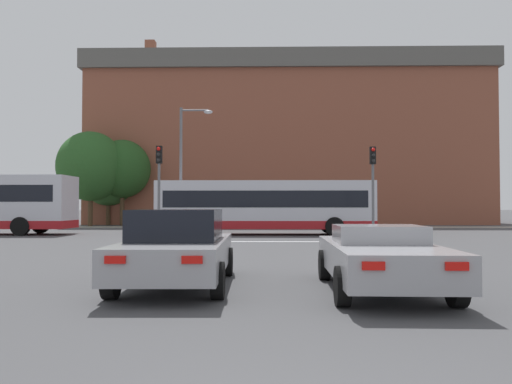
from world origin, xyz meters
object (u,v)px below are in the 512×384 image
street_lamp_junction (186,157)px  pedestrian_walking_east (184,214)px  traffic_light_near_left (159,177)px  car_roadster_right (380,257)px  traffic_light_near_right (373,178)px  car_saloon_left (178,247)px  pedestrian_waiting (309,215)px  bus_crossing_lead (265,206)px

street_lamp_junction → pedestrian_walking_east: (-1.72, 9.74, -3.35)m
traffic_light_near_left → car_roadster_right: bearing=-61.9°
traffic_light_near_right → traffic_light_near_left: bearing=-177.0°
car_saloon_left → pedestrian_walking_east: size_ratio=2.74×
car_roadster_right → pedestrian_waiting: size_ratio=3.00×
car_roadster_right → street_lamp_junction: street_lamp_junction is taller
traffic_light_near_right → traffic_light_near_left: (-9.73, -0.51, 0.00)m
car_saloon_left → pedestrian_waiting: (5.00, 27.93, 0.14)m
traffic_light_near_right → traffic_light_near_left: traffic_light_near_left is taller
traffic_light_near_right → pedestrian_walking_east: 18.70m
car_saloon_left → pedestrian_waiting: bearing=78.8°
traffic_light_near_right → pedestrian_waiting: bearing=96.3°
traffic_light_near_right → pedestrian_walking_east: size_ratio=2.52×
traffic_light_near_left → street_lamp_junction: 5.87m
bus_crossing_lead → traffic_light_near_left: 7.28m
traffic_light_near_right → street_lamp_junction: size_ratio=0.60×
traffic_light_near_left → pedestrian_waiting: size_ratio=2.75×
bus_crossing_lead → traffic_light_near_right: size_ratio=2.76×
car_saloon_left → street_lamp_junction: (-2.75, 18.16, 3.59)m
traffic_light_near_right → street_lamp_junction: bearing=151.3°
car_roadster_right → traffic_light_near_right: size_ratio=1.09×
bus_crossing_lead → street_lamp_junction: (-4.46, 0.33, 2.77)m
car_saloon_left → street_lamp_junction: 18.71m
traffic_light_near_left → pedestrian_waiting: (8.07, 15.44, -1.98)m
street_lamp_junction → pedestrian_walking_east: street_lamp_junction is taller
car_saloon_left → street_lamp_junction: bearing=97.6°
car_roadster_right → pedestrian_waiting: 28.48m
pedestrian_waiting → street_lamp_junction: bearing=0.4°
traffic_light_near_left → pedestrian_walking_east: 15.59m
car_saloon_left → car_roadster_right: (3.87, -0.53, -0.12)m
bus_crossing_lead → pedestrian_walking_east: (-6.18, 10.08, -0.58)m
car_saloon_left → bus_crossing_lead: size_ratio=0.39×
car_roadster_right → pedestrian_walking_east: pedestrian_walking_east is taller
pedestrian_walking_east → pedestrian_waiting: bearing=-56.8°
car_saloon_left → traffic_light_near_right: traffic_light_near_right is taller
traffic_light_near_left → pedestrian_waiting: bearing=62.4°
car_saloon_left → bus_crossing_lead: (1.71, 17.82, 0.82)m
car_roadster_right → bus_crossing_lead: (-2.16, 18.35, 0.94)m
street_lamp_junction → car_roadster_right: bearing=-70.5°
car_saloon_left → pedestrian_walking_east: 28.26m
bus_crossing_lead → pedestrian_walking_east: bearing=31.5°
pedestrian_walking_east → bus_crossing_lead: bearing=-115.4°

